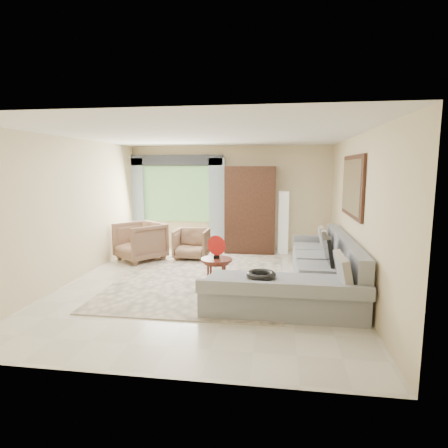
% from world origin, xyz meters
% --- Properties ---
extents(ground, '(6.00, 6.00, 0.00)m').
position_xyz_m(ground, '(0.00, 0.00, 0.00)').
color(ground, silver).
rests_on(ground, ground).
extents(area_rug, '(3.03, 4.02, 0.02)m').
position_xyz_m(area_rug, '(-0.18, 0.38, 0.01)').
color(area_rug, beige).
rests_on(area_rug, ground).
extents(sectional_sofa, '(2.30, 3.46, 0.90)m').
position_xyz_m(sectional_sofa, '(1.78, -0.18, 0.28)').
color(sectional_sofa, gray).
rests_on(sectional_sofa, ground).
extents(tv_screen, '(0.14, 0.74, 0.48)m').
position_xyz_m(tv_screen, '(2.05, -0.07, 0.72)').
color(tv_screen, black).
rests_on(tv_screen, sectional_sofa).
extents(garden_hose, '(0.43, 0.43, 0.09)m').
position_xyz_m(garden_hose, '(1.00, -1.09, 0.55)').
color(garden_hose, black).
rests_on(garden_hose, sectional_sofa).
extents(coffee_table, '(0.53, 0.53, 0.53)m').
position_xyz_m(coffee_table, '(0.20, -0.19, 0.28)').
color(coffee_table, '#451F12').
rests_on(coffee_table, ground).
extents(red_disc, '(0.33, 0.14, 0.34)m').
position_xyz_m(red_disc, '(0.20, -0.19, 0.76)').
color(red_disc, '#B51512').
rests_on(red_disc, coffee_table).
extents(armchair_left, '(1.30, 1.30, 0.85)m').
position_xyz_m(armchair_left, '(-1.83, 1.55, 0.43)').
color(armchair_left, brown).
rests_on(armchair_left, ground).
extents(armchair_right, '(0.74, 0.76, 0.69)m').
position_xyz_m(armchair_right, '(-0.72, 1.86, 0.35)').
color(armchair_right, brown).
rests_on(armchair_right, ground).
extents(potted_plant, '(0.57, 0.51, 0.57)m').
position_xyz_m(potted_plant, '(-2.37, 2.36, 0.28)').
color(potted_plant, '#999999').
rests_on(potted_plant, ground).
extents(armoire, '(1.20, 0.55, 2.10)m').
position_xyz_m(armoire, '(0.55, 2.72, 1.05)').
color(armoire, black).
rests_on(armoire, ground).
extents(floor_lamp, '(0.24, 0.24, 1.50)m').
position_xyz_m(floor_lamp, '(1.35, 2.78, 0.75)').
color(floor_lamp, silver).
rests_on(floor_lamp, ground).
extents(window, '(1.80, 0.04, 1.40)m').
position_xyz_m(window, '(-1.35, 2.97, 1.40)').
color(window, '#669E59').
rests_on(window, wall_back).
extents(curtain_left, '(0.40, 0.08, 2.30)m').
position_xyz_m(curtain_left, '(-2.40, 2.88, 1.15)').
color(curtain_left, '#9EB7CC').
rests_on(curtain_left, ground).
extents(curtain_right, '(0.40, 0.08, 2.30)m').
position_xyz_m(curtain_right, '(-0.30, 2.88, 1.15)').
color(curtain_right, '#9EB7CC').
rests_on(curtain_right, ground).
extents(valance, '(2.40, 0.12, 0.26)m').
position_xyz_m(valance, '(-1.35, 2.90, 2.25)').
color(valance, '#1E232D').
rests_on(valance, wall_back).
extents(wall_mirror, '(0.05, 1.70, 1.05)m').
position_xyz_m(wall_mirror, '(2.46, 0.35, 1.75)').
color(wall_mirror, black).
rests_on(wall_mirror, wall_right).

